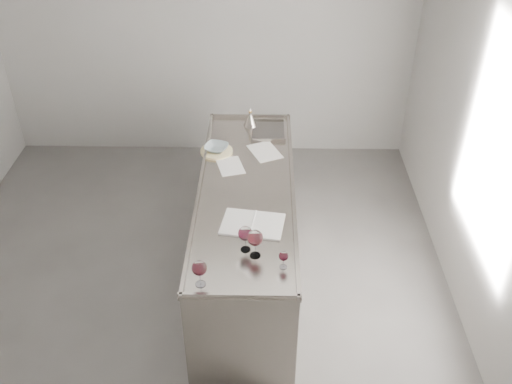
{
  "coord_description": "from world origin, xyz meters",
  "views": [
    {
      "loc": [
        0.65,
        -3.4,
        3.51
      ],
      "look_at": [
        0.58,
        0.13,
        1.02
      ],
      "focal_mm": 40.0,
      "sensor_mm": 36.0,
      "label": 1
    }
  ],
  "objects_px": {
    "notebook": "(253,224)",
    "ceramic_bowl": "(216,148)",
    "wine_glass_middle": "(255,239)",
    "wine_glass_right": "(245,234)",
    "wine_funnel": "(250,120)",
    "wine_glass_small": "(284,257)",
    "counter": "(247,234)",
    "wine_glass_left": "(199,269)"
  },
  "relations": [
    {
      "from": "notebook",
      "to": "ceramic_bowl",
      "type": "bearing_deg",
      "value": 117.07
    },
    {
      "from": "wine_glass_right",
      "to": "wine_glass_small",
      "type": "xyz_separation_m",
      "value": [
        0.25,
        -0.17,
        -0.05
      ]
    },
    {
      "from": "wine_glass_right",
      "to": "wine_funnel",
      "type": "xyz_separation_m",
      "value": [
        -0.01,
        1.77,
        -0.08
      ]
    },
    {
      "from": "wine_glass_middle",
      "to": "notebook",
      "type": "distance_m",
      "value": 0.36
    },
    {
      "from": "wine_glass_middle",
      "to": "ceramic_bowl",
      "type": "bearing_deg",
      "value": 105.13
    },
    {
      "from": "wine_glass_right",
      "to": "ceramic_bowl",
      "type": "height_order",
      "value": "wine_glass_right"
    },
    {
      "from": "wine_glass_middle",
      "to": "notebook",
      "type": "xyz_separation_m",
      "value": [
        -0.03,
        0.33,
        -0.14
      ]
    },
    {
      "from": "wine_glass_middle",
      "to": "wine_glass_right",
      "type": "bearing_deg",
      "value": 138.46
    },
    {
      "from": "wine_glass_right",
      "to": "notebook",
      "type": "xyz_separation_m",
      "value": [
        0.04,
        0.27,
        -0.13
      ]
    },
    {
      "from": "wine_funnel",
      "to": "wine_glass_small",
      "type": "bearing_deg",
      "value": -82.11
    },
    {
      "from": "wine_glass_left",
      "to": "wine_glass_small",
      "type": "relative_size",
      "value": 1.45
    },
    {
      "from": "ceramic_bowl",
      "to": "wine_glass_middle",
      "type": "bearing_deg",
      "value": -74.87
    },
    {
      "from": "counter",
      "to": "notebook",
      "type": "bearing_deg",
      "value": -82.38
    },
    {
      "from": "wine_glass_small",
      "to": "ceramic_bowl",
      "type": "distance_m",
      "value": 1.55
    },
    {
      "from": "wine_funnel",
      "to": "notebook",
      "type": "bearing_deg",
      "value": -87.84
    },
    {
      "from": "counter",
      "to": "wine_glass_middle",
      "type": "xyz_separation_m",
      "value": [
        0.09,
        -0.8,
        0.62
      ]
    },
    {
      "from": "wine_glass_left",
      "to": "notebook",
      "type": "height_order",
      "value": "wine_glass_left"
    },
    {
      "from": "wine_glass_right",
      "to": "wine_glass_left",
      "type": "bearing_deg",
      "value": -128.85
    },
    {
      "from": "wine_glass_left",
      "to": "wine_funnel",
      "type": "height_order",
      "value": "wine_glass_left"
    },
    {
      "from": "counter",
      "to": "wine_glass_right",
      "type": "bearing_deg",
      "value": -88.4
    },
    {
      "from": "wine_glass_middle",
      "to": "wine_glass_left",
      "type": "bearing_deg",
      "value": -140.56
    },
    {
      "from": "wine_glass_left",
      "to": "wine_glass_right",
      "type": "relative_size",
      "value": 0.98
    },
    {
      "from": "notebook",
      "to": "wine_glass_middle",
      "type": "bearing_deg",
      "value": -77.03
    },
    {
      "from": "wine_glass_right",
      "to": "wine_funnel",
      "type": "bearing_deg",
      "value": 90.48
    },
    {
      "from": "wine_glass_left",
      "to": "ceramic_bowl",
      "type": "height_order",
      "value": "wine_glass_left"
    },
    {
      "from": "notebook",
      "to": "wine_funnel",
      "type": "distance_m",
      "value": 1.5
    },
    {
      "from": "wine_glass_middle",
      "to": "wine_glass_right",
      "type": "xyz_separation_m",
      "value": [
        -0.07,
        0.06,
        -0.01
      ]
    },
    {
      "from": "ceramic_bowl",
      "to": "wine_funnel",
      "type": "relative_size",
      "value": 1.06
    },
    {
      "from": "wine_glass_middle",
      "to": "notebook",
      "type": "height_order",
      "value": "wine_glass_middle"
    },
    {
      "from": "wine_glass_small",
      "to": "wine_funnel",
      "type": "distance_m",
      "value": 1.96
    },
    {
      "from": "wine_funnel",
      "to": "wine_glass_right",
      "type": "bearing_deg",
      "value": -89.52
    },
    {
      "from": "wine_glass_middle",
      "to": "wine_glass_small",
      "type": "xyz_separation_m",
      "value": [
        0.19,
        -0.11,
        -0.06
      ]
    },
    {
      "from": "wine_glass_small",
      "to": "wine_funnel",
      "type": "xyz_separation_m",
      "value": [
        -0.27,
        1.94,
        -0.04
      ]
    },
    {
      "from": "wine_glass_left",
      "to": "wine_glass_middle",
      "type": "xyz_separation_m",
      "value": [
        0.34,
        0.28,
        0.01
      ]
    },
    {
      "from": "wine_glass_left",
      "to": "wine_glass_small",
      "type": "bearing_deg",
      "value": 17.89
    },
    {
      "from": "ceramic_bowl",
      "to": "wine_glass_right",
      "type": "bearing_deg",
      "value": -77.02
    },
    {
      "from": "wine_glass_right",
      "to": "wine_glass_small",
      "type": "relative_size",
      "value": 1.49
    },
    {
      "from": "notebook",
      "to": "wine_funnel",
      "type": "bearing_deg",
      "value": 100.72
    },
    {
      "from": "notebook",
      "to": "wine_funnel",
      "type": "height_order",
      "value": "wine_funnel"
    },
    {
      "from": "notebook",
      "to": "counter",
      "type": "bearing_deg",
      "value": 106.19
    },
    {
      "from": "notebook",
      "to": "ceramic_bowl",
      "type": "xyz_separation_m",
      "value": [
        -0.34,
        1.01,
        0.04
      ]
    },
    {
      "from": "wine_glass_small",
      "to": "notebook",
      "type": "relative_size",
      "value": 0.27
    }
  ]
}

